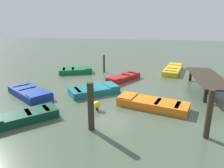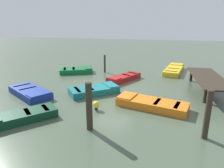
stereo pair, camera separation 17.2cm
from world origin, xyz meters
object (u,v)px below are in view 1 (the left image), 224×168
(dock_segment, at_px, (208,78))
(marker_buoy, at_px, (97,105))
(rowboat_teal, at_px, (94,90))
(rowboat_red, at_px, (124,78))
(rowboat_yellow, at_px, (173,69))
(rowboat_green, at_px, (76,70))
(rowboat_blue, at_px, (30,92))
(rowboat_dark_green, at_px, (23,117))
(mooring_piling_near_right, at_px, (209,115))
(mooring_piling_mid_left, at_px, (91,107))
(rowboat_orange, at_px, (152,103))
(mooring_piling_near_left, at_px, (104,64))

(dock_segment, height_order, marker_buoy, dock_segment)
(rowboat_teal, bearing_deg, rowboat_red, 30.45)
(rowboat_yellow, distance_m, rowboat_green, 8.77)
(dock_segment, bearing_deg, rowboat_red, -104.59)
(rowboat_blue, relative_size, rowboat_dark_green, 1.19)
(rowboat_yellow, relative_size, rowboat_teal, 1.32)
(dock_segment, bearing_deg, rowboat_yellow, -162.63)
(rowboat_red, bearing_deg, mooring_piling_near_right, 59.06)
(rowboat_red, distance_m, rowboat_green, 4.80)
(rowboat_dark_green, relative_size, mooring_piling_mid_left, 1.43)
(mooring_piling_near_right, bearing_deg, rowboat_dark_green, -87.85)
(rowboat_orange, distance_m, marker_buoy, 2.92)
(rowboat_blue, bearing_deg, dock_segment, 49.85)
(rowboat_teal, relative_size, mooring_piling_near_left, 2.11)
(dock_segment, distance_m, marker_buoy, 7.71)
(rowboat_yellow, bearing_deg, mooring_piling_mid_left, 172.14)
(rowboat_dark_green, distance_m, mooring_piling_near_right, 7.95)
(rowboat_yellow, distance_m, mooring_piling_near_left, 6.27)
(rowboat_orange, xyz_separation_m, rowboat_blue, (-0.20, -7.38, 0.00))
(rowboat_teal, height_order, mooring_piling_mid_left, mooring_piling_mid_left)
(rowboat_blue, relative_size, mooring_piling_mid_left, 1.70)
(rowboat_orange, distance_m, mooring_piling_near_right, 3.48)
(rowboat_yellow, bearing_deg, rowboat_blue, 144.49)
(rowboat_blue, relative_size, mooring_piling_near_left, 2.26)
(rowboat_dark_green, bearing_deg, rowboat_red, -160.41)
(mooring_piling_mid_left, relative_size, mooring_piling_near_left, 1.33)
(rowboat_red, distance_m, rowboat_blue, 6.86)
(mooring_piling_near_left, xyz_separation_m, marker_buoy, (8.05, 1.69, -0.49))
(rowboat_yellow, height_order, mooring_piling_mid_left, mooring_piling_mid_left)
(rowboat_red, relative_size, mooring_piling_mid_left, 1.57)
(rowboat_orange, bearing_deg, mooring_piling_near_right, 144.84)
(mooring_piling_mid_left, distance_m, mooring_piling_near_left, 10.21)
(rowboat_dark_green, bearing_deg, rowboat_blue, -108.41)
(rowboat_red, distance_m, rowboat_teal, 3.60)
(rowboat_blue, height_order, marker_buoy, marker_buoy)
(mooring_piling_mid_left, distance_m, marker_buoy, 2.12)
(rowboat_blue, xyz_separation_m, rowboat_green, (-6.16, 0.52, 0.00))
(rowboat_dark_green, relative_size, rowboat_teal, 0.90)
(rowboat_teal, xyz_separation_m, mooring_piling_near_right, (4.08, 5.83, 0.78))
(mooring_piling_mid_left, bearing_deg, rowboat_dark_green, -90.64)
(rowboat_green, xyz_separation_m, mooring_piling_near_right, (8.96, 9.04, 0.78))
(rowboat_red, relative_size, rowboat_green, 1.03)
(rowboat_red, height_order, rowboat_green, same)
(mooring_piling_near_left, bearing_deg, rowboat_blue, -23.15)
(rowboat_yellow, xyz_separation_m, mooring_piling_near_left, (1.51, -6.06, 0.56))
(dock_segment, relative_size, rowboat_blue, 1.60)
(rowboat_blue, bearing_deg, rowboat_yellow, 75.37)
(rowboat_orange, relative_size, rowboat_red, 1.20)
(rowboat_yellow, distance_m, marker_buoy, 10.51)
(rowboat_dark_green, bearing_deg, mooring_piling_near_right, 135.59)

